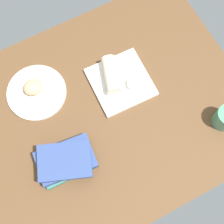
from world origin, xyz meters
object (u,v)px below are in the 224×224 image
Objects in this scene: scone_pastry at (33,87)px; round_plate at (37,92)px; breakfast_wrap at (111,75)px; book_stack at (65,161)px; square_plate at (121,82)px; sauce_cup at (133,84)px.

round_plate is at bearing -74.13° from scone_pastry.
book_stack is (-30.88, -22.53, -0.87)cm from breakfast_wrap.
breakfast_wrap is at bearing -16.46° from round_plate.
breakfast_wrap is 0.64× the size of book_stack.
square_plate is 38.96cm from book_stack.
breakfast_wrap reaches higher than sauce_cup.
scone_pastry is 0.33× the size of square_plate.
book_stack reaches higher than round_plate.
scone_pastry is 1.51× the size of sauce_cup.
round_plate is at bearing -178.58° from breakfast_wrap.
sauce_cup is at bearing -30.47° from breakfast_wrap.
sauce_cup is at bearing -25.20° from scone_pastry.
scone_pastry reaches higher than sauce_cup.
scone_pastry is at bearing 158.11° from square_plate.
breakfast_wrap reaches higher than book_stack.
scone_pastry is (-0.37, 1.29, 3.09)cm from round_plate.
breakfast_wrap is (-6.16, 6.92, 1.54)cm from sauce_cup.
square_plate is at bearing 30.06° from book_stack.
square_plate is at bearing -20.11° from round_plate.
square_plate is at bearing -30.47° from breakfast_wrap.
breakfast_wrap is (-2.74, 3.08, 3.83)cm from square_plate.
book_stack reaches higher than sauce_cup.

